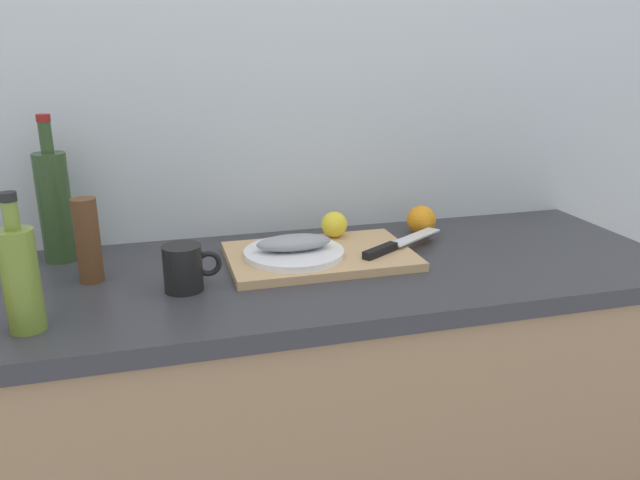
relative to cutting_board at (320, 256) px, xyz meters
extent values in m
cube|color=silver|center=(-0.17, 0.28, 0.34)|extent=(3.20, 0.05, 2.50)
cube|color=#9E7A56|center=(-0.17, -0.05, -0.48)|extent=(2.00, 0.58, 0.86)
cube|color=#333338|center=(-0.17, -0.05, -0.03)|extent=(2.00, 0.60, 0.04)
cube|color=tan|center=(0.00, 0.00, 0.00)|extent=(0.43, 0.28, 0.02)
cylinder|color=white|center=(-0.07, -0.01, 0.02)|extent=(0.23, 0.23, 0.01)
ellipsoid|color=gray|center=(-0.07, -0.01, 0.04)|extent=(0.17, 0.07, 0.04)
cube|color=silver|center=(0.25, 0.02, 0.02)|extent=(0.17, 0.13, 0.00)
cube|color=black|center=(0.13, -0.05, 0.02)|extent=(0.10, 0.08, 0.02)
sphere|color=yellow|center=(0.07, 0.11, 0.04)|extent=(0.07, 0.07, 0.07)
cylinder|color=olive|center=(-0.60, -0.22, 0.08)|extent=(0.06, 0.06, 0.19)
cylinder|color=olive|center=(-0.60, -0.22, 0.20)|extent=(0.03, 0.03, 0.05)
cylinder|color=black|center=(-0.60, -0.22, 0.24)|extent=(0.03, 0.03, 0.02)
cylinder|color=#2D4723|center=(-0.59, 0.17, 0.12)|extent=(0.07, 0.07, 0.25)
cylinder|color=#2D4723|center=(-0.59, 0.17, 0.28)|extent=(0.03, 0.03, 0.07)
cylinder|color=maroon|center=(-0.59, 0.17, 0.32)|extent=(0.03, 0.03, 0.02)
cylinder|color=black|center=(-0.32, -0.10, 0.04)|extent=(0.08, 0.08, 0.10)
torus|color=black|center=(-0.27, -0.10, 0.04)|extent=(0.06, 0.01, 0.06)
sphere|color=orange|center=(0.32, 0.13, 0.03)|extent=(0.08, 0.08, 0.08)
cylinder|color=brown|center=(-0.51, 0.00, 0.08)|extent=(0.05, 0.05, 0.18)
camera|label=1|loc=(-0.37, -1.33, 0.48)|focal=34.58mm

